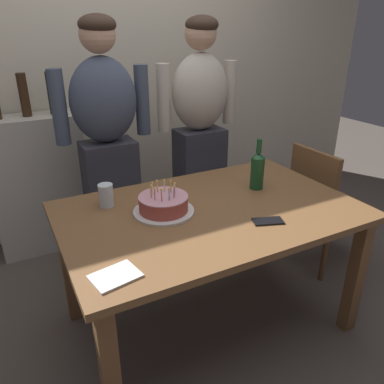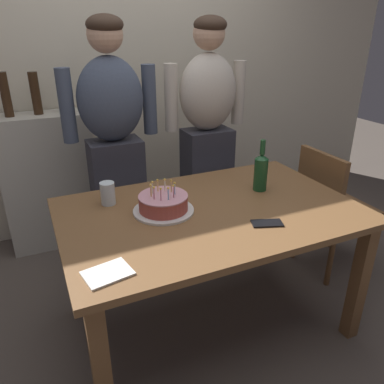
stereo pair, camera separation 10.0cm
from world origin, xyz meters
name	(u,v)px [view 1 (the left image)]	position (x,y,z in m)	size (l,w,h in m)	color
ground_plane	(208,321)	(0.00, 0.00, 0.00)	(10.00, 10.00, 0.00)	#564C44
back_wall	(112,67)	(0.00, 1.55, 1.30)	(5.20, 0.10, 2.60)	beige
dining_table	(210,225)	(0.00, 0.00, 0.64)	(1.50, 0.96, 0.74)	brown
birthday_cake	(163,205)	(-0.23, 0.07, 0.78)	(0.31, 0.31, 0.16)	white
water_glass_near	(106,195)	(-0.46, 0.28, 0.80)	(0.08, 0.08, 0.12)	silver
wine_bottle	(257,170)	(0.37, 0.11, 0.85)	(0.08, 0.08, 0.29)	#194723
cell_phone	(268,221)	(0.17, -0.25, 0.74)	(0.14, 0.07, 0.01)	black
napkin_stack	(115,276)	(-0.60, -0.33, 0.74)	(0.17, 0.13, 0.01)	white
person_man_bearded	(108,149)	(-0.28, 0.82, 0.87)	(0.61, 0.27, 1.66)	#33333D
person_woman_cardigan	(200,136)	(0.39, 0.82, 0.87)	(0.61, 0.27, 1.66)	#33333D
dining_chair	(321,199)	(0.97, 0.16, 0.52)	(0.42, 0.42, 0.87)	brown
shelf_cabinet	(40,183)	(-0.69, 1.33, 0.52)	(0.66, 0.30, 1.32)	beige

